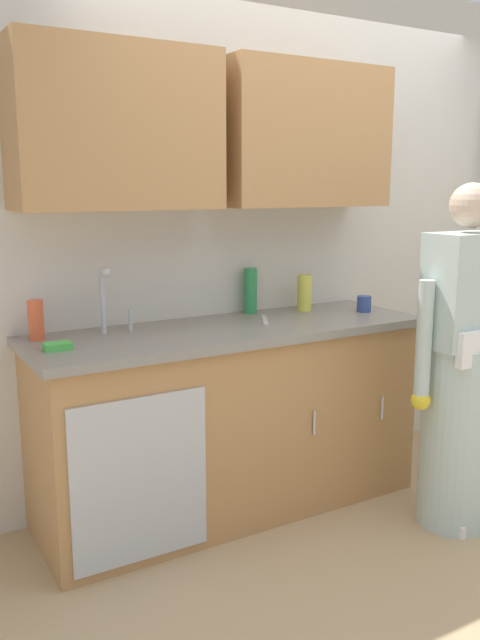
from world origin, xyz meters
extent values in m
plane|color=tan|center=(0.00, 0.00, 0.00)|extent=(9.00, 9.00, 0.00)
cube|color=beige|center=(0.00, 1.05, 1.35)|extent=(4.80, 0.10, 2.70)
cube|color=#B27F4C|center=(-1.04, 0.83, 1.85)|extent=(0.91, 0.34, 0.70)
cube|color=#B27F4C|center=(-0.05, 0.83, 1.85)|extent=(0.91, 0.34, 0.70)
cube|color=#B27F4C|center=(-0.55, 0.70, 0.45)|extent=(1.90, 0.60, 0.90)
cube|color=#B7BABF|center=(-1.15, 0.39, 0.41)|extent=(0.60, 0.01, 0.72)
cylinder|color=silver|center=(-0.27, 0.39, 0.50)|extent=(0.01, 0.01, 0.12)
cylinder|color=silver|center=(0.16, 0.39, 0.50)|extent=(0.01, 0.01, 0.12)
cube|color=gray|center=(-0.55, 0.70, 0.92)|extent=(1.96, 0.66, 0.04)
cube|color=#B7BABF|center=(-1.09, 0.70, 0.92)|extent=(0.50, 0.36, 0.03)
cylinder|color=#B7BABF|center=(-1.13, 0.85, 1.09)|extent=(0.02, 0.02, 0.30)
sphere|color=#B7BABF|center=(-1.13, 0.79, 1.23)|extent=(0.04, 0.04, 0.04)
cylinder|color=#B7BABF|center=(-1.00, 0.85, 0.99)|extent=(0.02, 0.02, 0.10)
cube|color=white|center=(0.30, 0.00, 0.03)|extent=(0.20, 0.26, 0.06)
cylinder|color=#B2C6C1|center=(0.30, 0.02, 0.44)|extent=(0.34, 0.34, 0.88)
cube|color=#B2C6C1|center=(0.30, 0.02, 1.14)|extent=(0.38, 0.22, 0.52)
sphere|color=#C9AB92|center=(0.30, 0.02, 1.52)|extent=(0.20, 0.20, 0.20)
cylinder|color=#B2C6C1|center=(0.07, 0.04, 0.93)|extent=(0.07, 0.07, 0.55)
sphere|color=yellow|center=(0.07, 0.04, 0.65)|extent=(0.09, 0.09, 0.09)
cylinder|color=#E05933|center=(-1.43, 0.88, 1.03)|extent=(0.07, 0.07, 0.18)
cylinder|color=#2D8C4C|center=(-0.29, 0.94, 1.06)|extent=(0.07, 0.07, 0.24)
cylinder|color=#D8D14C|center=(0.00, 0.86, 1.04)|extent=(0.08, 0.08, 0.19)
cylinder|color=#33478C|center=(0.26, 0.67, 0.98)|extent=(0.08, 0.08, 0.08)
cube|color=silver|center=(-0.33, 0.73, 0.94)|extent=(0.14, 0.22, 0.01)
cube|color=#4CBF4C|center=(-1.40, 0.65, 0.96)|extent=(0.11, 0.07, 0.03)
camera|label=1|loc=(-2.09, -2.04, 1.61)|focal=37.48mm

